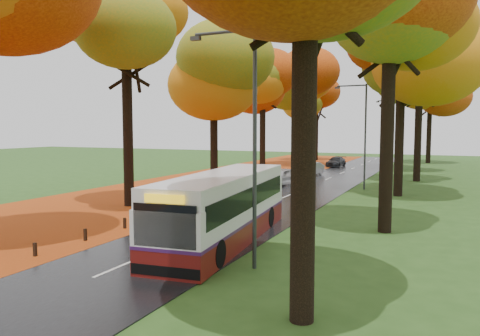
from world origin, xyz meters
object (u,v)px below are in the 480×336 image
Objects in this scene: bus at (224,206)px; car_silver at (310,169)px; car_white at (281,177)px; streetlamp_near at (248,128)px; streetlamp_mid at (362,128)px; streetlamp_far at (394,127)px; car_dark at (336,162)px.

bus reaches higher than car_silver.
car_white is at bearing 96.05° from bus.
streetlamp_near is 2.01× the size of car_silver.
streetlamp_mid is at bearing -40.33° from car_silver.
streetlamp_near is at bearing -57.32° from bus.
streetlamp_mid is (0.00, 22.00, 0.00)m from streetlamp_near.
streetlamp_far is 23.68m from car_white.
streetlamp_far reaches higher than car_dark.
streetlamp_near is 30.70m from car_silver.
streetlamp_near is 1.00× the size of streetlamp_mid.
car_white is (-3.99, 18.64, -0.77)m from bus.
car_white is (-6.30, -0.48, -3.97)m from streetlamp_mid.
bus is 38.94m from car_dark.
car_white is at bearing -79.39° from car_silver.
streetlamp_near is 22.77m from car_white.
streetlamp_mid and streetlamp_far have the same top height.
bus is at bearing -60.61° from car_white.
car_dark is at bearing -159.15° from streetlamp_far.
streetlamp_mid is 2.01× the size of car_silver.
streetlamp_far is 41.31m from bus.
streetlamp_mid is at bearing 21.65° from car_white.
bus is at bearing -96.88° from streetlamp_mid.
car_silver is at bearing 106.95° from car_white.
car_silver is at bearing -113.73° from streetlamp_far.
streetlamp_near reaches higher than bus.
car_silver is at bearing -84.99° from car_dark.
streetlamp_near is 4.89m from bus.
streetlamp_mid is 19.53m from bus.
car_silver is at bearing 92.30° from bus.
car_white is (-6.30, 21.52, -3.97)m from streetlamp_near.
streetlamp_far is (0.00, 22.00, 0.00)m from streetlamp_mid.
streetlamp_far is at bearing 77.23° from car_silver.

